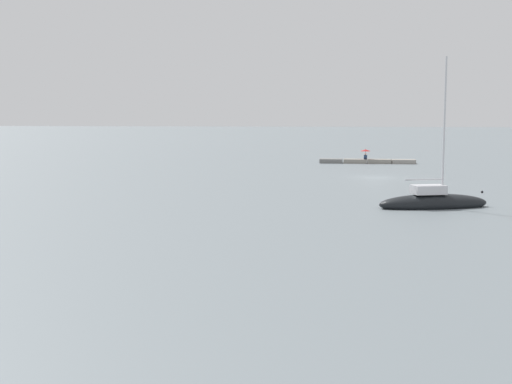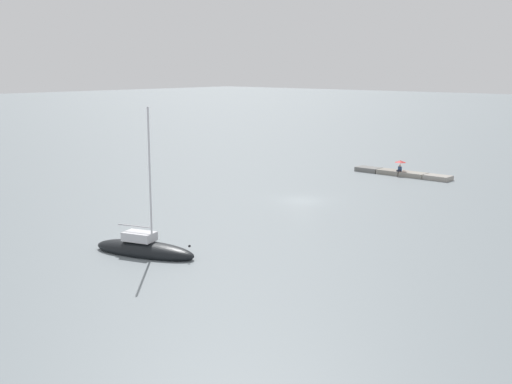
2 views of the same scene
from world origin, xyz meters
name	(u,v)px [view 2 (image 2 of 2)]	position (x,y,z in m)	size (l,w,h in m)	color
ground_plane	(302,201)	(0.00, 0.00, 0.00)	(500.00, 500.00, 0.00)	slate
seawall_pier	(402,173)	(0.00, -19.02, 0.26)	(11.83, 1.83, 0.52)	gray
person_seated_blue_left	(400,169)	(0.22, -18.80, 0.77)	(0.40, 0.60, 0.73)	#1E2333
umbrella_open_red	(400,161)	(0.22, -18.95, 1.63)	(1.29, 1.29, 1.28)	black
sailboat_black_mid	(144,249)	(-2.90, 21.20, 0.37)	(7.85, 4.33, 10.28)	black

